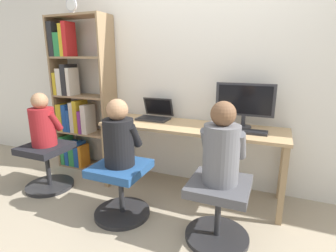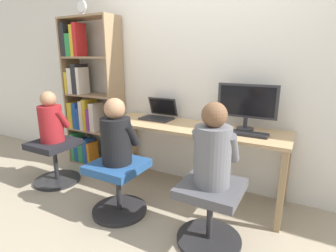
{
  "view_description": "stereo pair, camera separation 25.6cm",
  "coord_description": "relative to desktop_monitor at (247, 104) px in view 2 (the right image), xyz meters",
  "views": [
    {
      "loc": [
        0.78,
        -2.19,
        1.42
      ],
      "look_at": [
        -0.18,
        0.1,
        0.77
      ],
      "focal_mm": 28.0,
      "sensor_mm": 36.0,
      "label": 1
    },
    {
      "loc": [
        1.01,
        -2.08,
        1.42
      ],
      "look_at": [
        -0.18,
        0.1,
        0.77
      ],
      "focal_mm": 28.0,
      "sensor_mm": 36.0,
      "label": 2
    }
  ],
  "objects": [
    {
      "name": "desk_clock",
      "position": [
        -1.94,
        -0.08,
        0.99
      ],
      "size": [
        0.15,
        0.03,
        0.17
      ],
      "color": "#B2B2B7",
      "rests_on": "bookshelf"
    },
    {
      "name": "laptop",
      "position": [
        -0.96,
        -0.0,
        -0.2
      ],
      "size": [
        0.35,
        0.29,
        0.23
      ],
      "color": "#2D2D30",
      "rests_on": "desk"
    },
    {
      "name": "keyboard",
      "position": [
        0.02,
        -0.18,
        -0.23
      ],
      "size": [
        0.44,
        0.14,
        0.03
      ],
      "color": "#232326",
      "rests_on": "desk"
    },
    {
      "name": "person_at_monitor",
      "position": [
        -0.06,
        -0.76,
        -0.22
      ],
      "size": [
        0.33,
        0.3,
        0.62
      ],
      "color": "slate",
      "rests_on": "office_chair_left"
    },
    {
      "name": "person_at_laptop",
      "position": [
        -0.94,
        -0.77,
        -0.24
      ],
      "size": [
        0.32,
        0.28,
        0.59
      ],
      "color": "black",
      "rests_on": "office_chair_right"
    },
    {
      "name": "computer_mouse_by_keyboard",
      "position": [
        -0.26,
        -0.2,
        -0.23
      ],
      "size": [
        0.07,
        0.11,
        0.04
      ],
      "color": "#99999E",
      "rests_on": "desk"
    },
    {
      "name": "ground_plane",
      "position": [
        -0.5,
        -0.41,
        -0.99
      ],
      "size": [
        14.0,
        14.0,
        0.0
      ],
      "primitive_type": "plane",
      "color": "tan"
    },
    {
      "name": "desktop_monitor",
      "position": [
        0.0,
        0.0,
        0.0
      ],
      "size": [
        0.56,
        0.16,
        0.43
      ],
      "color": "#333338",
      "rests_on": "desk"
    },
    {
      "name": "office_chair_right",
      "position": [
        -0.94,
        -0.78,
        -0.71
      ],
      "size": [
        0.51,
        0.51,
        0.5
      ],
      "color": "#262628",
      "rests_on": "ground_plane"
    },
    {
      "name": "office_chair_side",
      "position": [
        -1.98,
        -0.63,
        -0.71
      ],
      "size": [
        0.51,
        0.51,
        0.5
      ],
      "color": "#262628",
      "rests_on": "ground_plane"
    },
    {
      "name": "bookshelf",
      "position": [
        -2.06,
        -0.01,
        -0.1
      ],
      "size": [
        0.77,
        0.31,
        1.9
      ],
      "color": "#997A56",
      "rests_on": "ground_plane"
    },
    {
      "name": "wall_back",
      "position": [
        -0.5,
        0.21,
        0.31
      ],
      "size": [
        10.0,
        0.05,
        2.6
      ],
      "color": "white",
      "rests_on": "ground_plane"
    },
    {
      "name": "person_near_shelf",
      "position": [
        -1.98,
        -0.63,
        -0.25
      ],
      "size": [
        0.31,
        0.27,
        0.57
      ],
      "color": "maroon",
      "rests_on": "office_chair_side"
    },
    {
      "name": "office_chair_left",
      "position": [
        -0.06,
        -0.77,
        -0.71
      ],
      "size": [
        0.51,
        0.51,
        0.5
      ],
      "color": "#262628",
      "rests_on": "ground_plane"
    },
    {
      "name": "desk",
      "position": [
        -0.5,
        -0.13,
        -0.33
      ],
      "size": [
        1.88,
        0.55,
        0.75
      ],
      "color": "tan",
      "rests_on": "ground_plane"
    }
  ]
}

